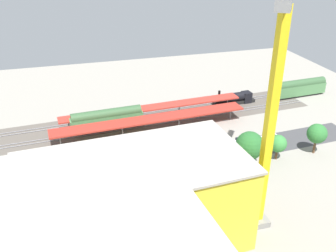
# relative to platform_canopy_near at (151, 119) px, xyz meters

# --- Properties ---
(ground_plane) EXTENTS (154.98, 154.98, 0.00)m
(ground_plane) POSITION_rel_platform_canopy_near_xyz_m (-1.56, 10.97, -3.77)
(ground_plane) COLOR gray
(ground_plane) RESTS_ON ground
(rail_bed) EXTENTS (97.61, 20.98, 0.01)m
(rail_bed) POSITION_rel_platform_canopy_near_xyz_m (-1.56, -7.84, -3.77)
(rail_bed) COLOR #5B544C
(rail_bed) RESTS_ON ground
(street_asphalt) EXTENTS (97.24, 15.13, 0.01)m
(street_asphalt) POSITION_rel_platform_canopy_near_xyz_m (-1.56, 16.01, -3.77)
(street_asphalt) COLOR #424244
(street_asphalt) RESTS_ON ground
(track_rails) EXTENTS (96.68, 14.57, 0.12)m
(track_rails) POSITION_rel_platform_canopy_near_xyz_m (-1.56, -7.84, -3.59)
(track_rails) COLOR #9E9EA8
(track_rails) RESTS_ON ground
(platform_canopy_near) EXTENTS (52.19, 8.20, 4.02)m
(platform_canopy_near) POSITION_rel_platform_canopy_near_xyz_m (0.00, 0.00, 0.00)
(platform_canopy_near) COLOR #A82D23
(platform_canopy_near) RESTS_ON ground
(platform_canopy_far) EXTENTS (51.82, 7.30, 4.17)m
(platform_canopy_far) POSITION_rel_platform_canopy_near_xyz_m (-2.23, -6.85, 0.16)
(platform_canopy_far) COLOR #B73328
(platform_canopy_far) RESTS_ON ground
(locomotive) EXTENTS (13.75, 3.49, 5.02)m
(locomotive) POSITION_rel_platform_canopy_near_xyz_m (-29.08, -11.27, -2.01)
(locomotive) COLOR black
(locomotive) RESTS_ON ground
(passenger_coach) EXTENTS (18.64, 4.01, 5.67)m
(passenger_coach) POSITION_rel_platform_canopy_near_xyz_m (-51.87, -11.27, -0.79)
(passenger_coach) COLOR black
(passenger_coach) RESTS_ON ground
(freight_coach_far) EXTENTS (19.40, 4.08, 5.97)m
(freight_coach_far) POSITION_rel_platform_canopy_near_xyz_m (11.03, -4.40, -0.63)
(freight_coach_far) COLOR black
(freight_coach_far) RESTS_ON ground
(parked_car_0) EXTENTS (4.86, 2.23, 1.73)m
(parked_car_0) POSITION_rel_platform_canopy_near_xyz_m (-27.66, 12.78, -3.00)
(parked_car_0) COLOR black
(parked_car_0) RESTS_ON ground
(parked_car_1) EXTENTS (4.63, 2.25, 1.75)m
(parked_car_1) POSITION_rel_platform_canopy_near_xyz_m (-19.91, 12.65, -3.00)
(parked_car_1) COLOR black
(parked_car_1) RESTS_ON ground
(parked_car_2) EXTENTS (4.15, 2.13, 1.61)m
(parked_car_2) POSITION_rel_platform_canopy_near_xyz_m (-13.99, 13.13, -3.06)
(parked_car_2) COLOR black
(parked_car_2) RESTS_ON ground
(parked_car_3) EXTENTS (4.42, 1.86, 1.77)m
(parked_car_3) POSITION_rel_platform_canopy_near_xyz_m (-7.39, 13.12, -3.00)
(parked_car_3) COLOR black
(parked_car_3) RESTS_ON ground
(construction_building) EXTENTS (36.86, 20.61, 14.94)m
(construction_building) POSITION_rel_platform_canopy_near_xyz_m (11.95, 37.68, 3.69)
(construction_building) COLOR yellow
(construction_building) RESTS_ON ground
(construction_roof_slab) EXTENTS (37.49, 21.25, 0.40)m
(construction_roof_slab) POSITION_rel_platform_canopy_near_xyz_m (11.95, 37.68, 11.36)
(construction_roof_slab) COLOR #ADA89E
(construction_roof_slab) RESTS_ON construction_building
(tower_crane) EXTENTS (14.72, 19.13, 39.96)m
(tower_crane) POSITION_rel_platform_canopy_near_xyz_m (-10.56, 38.97, 19.04)
(tower_crane) COLOR gray
(tower_crane) RESTS_ON ground
(box_truck_0) EXTENTS (9.51, 2.65, 3.36)m
(box_truck_0) POSITION_rel_platform_canopy_near_xyz_m (20.44, 22.82, -2.13)
(box_truck_0) COLOR black
(box_truck_0) RESTS_ON ground
(box_truck_1) EXTENTS (8.74, 3.51, 3.33)m
(box_truck_1) POSITION_rel_platform_canopy_near_xyz_m (3.41, 23.77, -2.15)
(box_truck_1) COLOR black
(box_truck_1) RESTS_ON ground
(street_tree_0) EXTENTS (4.07, 4.07, 6.14)m
(street_tree_0) POSITION_rel_platform_canopy_near_xyz_m (-24.65, 21.27, 0.29)
(street_tree_0) COLOR brown
(street_tree_0) RESTS_ON ground
(street_tree_1) EXTENTS (5.02, 5.02, 8.23)m
(street_tree_1) POSITION_rel_platform_canopy_near_xyz_m (4.47, 20.68, 1.92)
(street_tree_1) COLOR brown
(street_tree_1) RESTS_ON ground
(street_tree_2) EXTENTS (5.24, 5.24, 7.14)m
(street_tree_2) POSITION_rel_platform_canopy_near_xyz_m (7.31, 20.99, 0.74)
(street_tree_2) COLOR brown
(street_tree_2) RESTS_ON ground
(street_tree_3) EXTENTS (6.33, 6.33, 8.16)m
(street_tree_3) POSITION_rel_platform_canopy_near_xyz_m (-17.20, 21.70, 1.22)
(street_tree_3) COLOR brown
(street_tree_3) RESTS_ON ground
(street_tree_4) EXTENTS (4.67, 4.67, 7.53)m
(street_tree_4) POSITION_rel_platform_canopy_near_xyz_m (-34.81, 21.23, 1.38)
(street_tree_4) COLOR brown
(street_tree_4) RESTS_ON ground
(traffic_light) EXTENTS (0.50, 0.36, 7.33)m
(traffic_light) POSITION_rel_platform_canopy_near_xyz_m (10.68, 20.51, 1.03)
(traffic_light) COLOR #333333
(traffic_light) RESTS_ON ground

